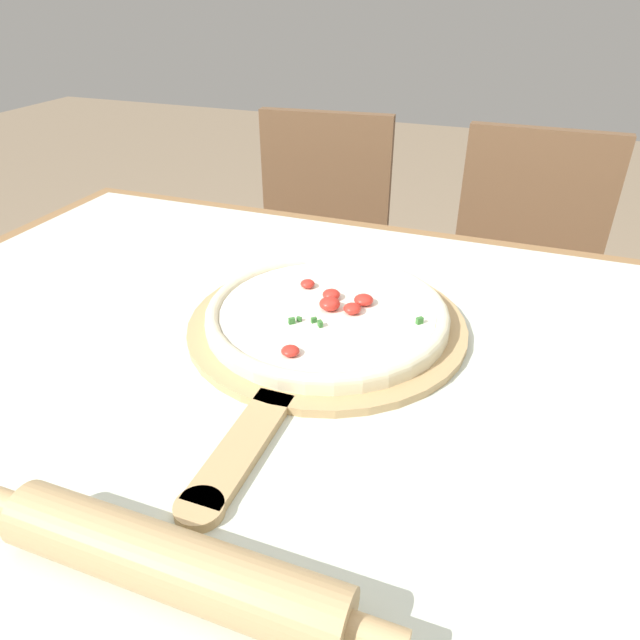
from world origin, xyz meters
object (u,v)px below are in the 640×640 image
Objects in this scene: pizza at (327,313)px; chair_left at (318,250)px; pizza_peel at (323,330)px; chair_right at (519,281)px; rolling_pin at (172,564)px.

chair_left is at bearing 111.59° from pizza.
chair_right reaches higher than pizza_peel.
rolling_pin is 0.45× the size of chair_left.
chair_right is at bearing 71.09° from pizza.
pizza is 0.44m from rolling_pin.
pizza_peel is 0.66× the size of chair_left.
pizza_peel is at bearing 92.79° from rolling_pin.
rolling_pin reaches higher than pizza.
pizza is at bearing -108.11° from chair_right.
rolling_pin is 1.28m from chair_left.
pizza is (0.00, 0.02, 0.02)m from pizza_peel.
pizza_peel is at bearing -90.33° from pizza.
chair_right is at bearing 78.56° from rolling_pin.
chair_left is (-0.33, 1.21, -0.28)m from rolling_pin.
chair_left is (-0.31, 0.79, -0.26)m from pizza_peel.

